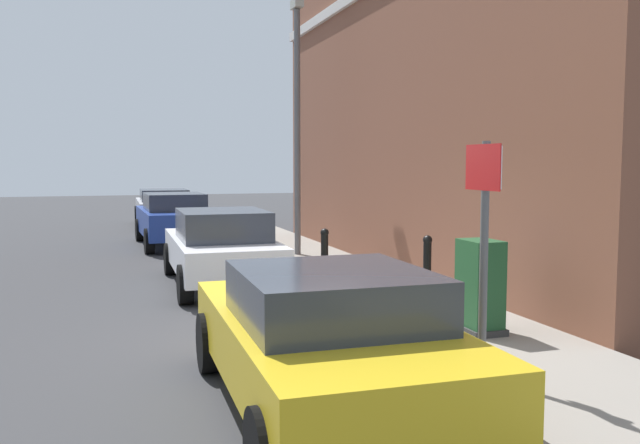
% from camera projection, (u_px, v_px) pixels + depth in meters
% --- Properties ---
extents(ground, '(80.00, 80.00, 0.00)m').
position_uv_depth(ground, '(291.00, 342.00, 8.33)').
color(ground, '#38383A').
extents(sidewalk, '(2.27, 30.00, 0.15)m').
position_uv_depth(sidewalk, '(308.00, 261.00, 14.64)').
color(sidewalk, gray).
rests_on(sidewalk, ground).
extents(corner_building, '(6.82, 13.18, 9.42)m').
position_uv_depth(corner_building, '(526.00, 48.00, 14.28)').
color(corner_building, brown).
rests_on(corner_building, ground).
extents(car_yellow, '(1.96, 3.98, 1.33)m').
position_uv_depth(car_yellow, '(326.00, 337.00, 5.90)').
color(car_yellow, gold).
rests_on(car_yellow, ground).
extents(car_white, '(1.87, 4.07, 1.40)m').
position_uv_depth(car_white, '(221.00, 247.00, 12.04)').
color(car_white, silver).
rests_on(car_white, ground).
extents(car_blue, '(1.90, 4.06, 1.43)m').
position_uv_depth(car_blue, '(174.00, 218.00, 17.86)').
color(car_blue, navy).
rests_on(car_blue, ground).
extents(car_silver, '(1.97, 4.43, 1.32)m').
position_uv_depth(car_silver, '(164.00, 207.00, 23.42)').
color(car_silver, '#B7B7BC').
rests_on(car_silver, ground).
extents(utility_cabinet, '(0.46, 0.61, 1.15)m').
position_uv_depth(utility_cabinet, '(480.00, 290.00, 8.16)').
color(utility_cabinet, '#1E4C28').
rests_on(utility_cabinet, sidewalk).
extents(bollard_near_cabinet, '(0.14, 0.14, 1.04)m').
position_uv_depth(bollard_near_cabinet, '(427.00, 268.00, 9.70)').
color(bollard_near_cabinet, black).
rests_on(bollard_near_cabinet, sidewalk).
extents(bollard_far_kerb, '(0.14, 0.14, 1.04)m').
position_uv_depth(bollard_far_kerb, '(325.00, 258.00, 10.72)').
color(bollard_far_kerb, black).
rests_on(bollard_far_kerb, sidewalk).
extents(street_sign, '(0.08, 0.60, 2.30)m').
position_uv_depth(street_sign, '(484.00, 223.00, 6.36)').
color(street_sign, '#59595B').
rests_on(street_sign, sidewalk).
extents(lamppost, '(0.20, 0.44, 5.72)m').
position_uv_depth(lamppost, '(297.00, 116.00, 14.94)').
color(lamppost, '#59595B').
rests_on(lamppost, sidewalk).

